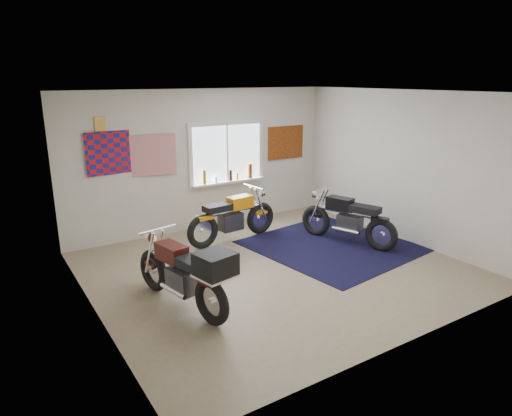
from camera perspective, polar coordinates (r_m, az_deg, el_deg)
ground at (r=7.26m, az=2.57°, el=-7.57°), size 5.50×5.50×0.00m
room_shell at (r=6.77m, az=2.74°, el=5.25°), size 5.50×5.50×5.50m
navy_rug at (r=8.29m, az=9.44°, el=-4.66°), size 2.81×2.89×0.01m
window_assembly at (r=9.14m, az=-3.66°, el=6.36°), size 1.66×0.17×1.26m
oil_bottles at (r=9.18m, az=-2.97°, el=4.26°), size 1.12×0.09×0.30m
flag_display at (r=8.18m, az=-18.92°, el=9.91°), size 1.60×0.10×1.17m
triumph_poster at (r=9.89m, az=3.73°, el=8.17°), size 0.90×0.03×0.70m
yellow_triumph at (r=8.33m, az=-2.98°, el=-1.30°), size 1.91×0.57×0.96m
black_chrome_bike at (r=8.36m, az=11.41°, el=-1.52°), size 0.81×1.83×0.97m
maroon_tourer at (r=5.92m, az=-8.66°, el=-8.15°), size 0.78×1.90×0.97m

